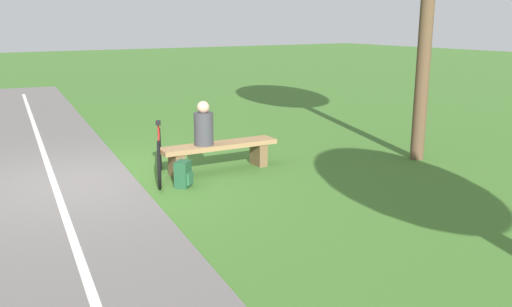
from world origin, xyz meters
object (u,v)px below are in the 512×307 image
person_seated (204,126)px  bicycle (159,155)px  backpack (183,174)px  bench (219,151)px

person_seated → bicycle: person_seated is taller
person_seated → backpack: (0.64, 0.56, -0.61)m
bench → backpack: bearing=33.0°
person_seated → bench: bearing=180.0°
bench → person_seated: 0.54m
bench → person_seated: (0.28, -0.01, 0.46)m
bench → bicycle: bearing=-1.0°
bench → backpack: 1.08m
bench → backpack: bench is taller
bench → person_seated: size_ratio=2.81×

